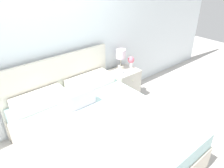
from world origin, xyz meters
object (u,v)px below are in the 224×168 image
at_px(table_lamp, 121,56).
at_px(teacup, 122,72).
at_px(nightstand, 124,84).
at_px(bed, 98,133).
at_px(flower_vase, 131,61).

bearing_deg(table_lamp, teacup, -126.26).
bearing_deg(table_lamp, nightstand, -90.62).
xyz_separation_m(bed, teacup, (1.09, 0.72, 0.31)).
bearing_deg(bed, teacup, 33.48).
bearing_deg(teacup, table_lamp, 53.74).
xyz_separation_m(table_lamp, flower_vase, (0.18, -0.09, -0.12)).
distance_m(nightstand, table_lamp, 0.55).
bearing_deg(flower_vase, nightstand, -176.01).
xyz_separation_m(nightstand, teacup, (-0.11, -0.05, 0.32)).
height_order(flower_vase, teacup, flower_vase).
bearing_deg(nightstand, flower_vase, 3.99).
xyz_separation_m(nightstand, table_lamp, (0.00, 0.10, 0.55)).
height_order(nightstand, flower_vase, flower_vase).
distance_m(table_lamp, flower_vase, 0.23).
distance_m(nightstand, flower_vase, 0.46).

